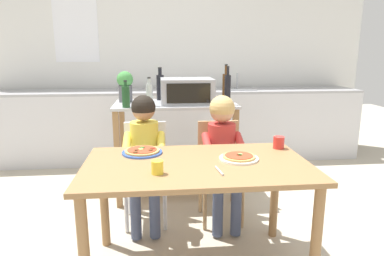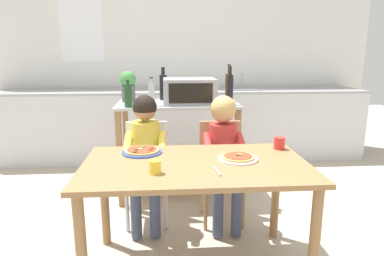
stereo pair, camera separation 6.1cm
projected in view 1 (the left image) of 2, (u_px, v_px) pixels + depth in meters
name	position (u px, v px, depth m)	size (l,w,h in m)	color
ground_plane	(184.00, 198.00, 3.30)	(10.95, 10.95, 0.00)	#B7AD99
back_wall_tiled	(173.00, 54.00, 4.65)	(5.26, 0.13, 2.70)	white
kitchen_counter	(176.00, 124.00, 4.46)	(4.74, 0.60, 1.10)	silver
kitchen_island_cart	(175.00, 134.00, 3.28)	(1.14, 0.59, 0.91)	#B7BABF
toaster_oven	(187.00, 91.00, 3.17)	(0.48, 0.38, 0.23)	#999BA0
bottle_brown_beer	(228.00, 89.00, 3.08)	(0.06, 0.06, 0.35)	black
bottle_tall_green_wine	(149.00, 94.00, 3.02)	(0.06, 0.06, 0.25)	#ADB7B2
bottle_dark_olive_oil	(160.00, 86.00, 3.38)	(0.07, 0.07, 0.32)	black
bottle_squat_spirits	(226.00, 87.00, 3.28)	(0.07, 0.07, 0.35)	#4C2D14
bottle_clear_vinegar	(126.00, 96.00, 2.93)	(0.07, 0.07, 0.23)	#1E4723
potted_herb_plant	(125.00, 85.00, 3.23)	(0.15, 0.15, 0.29)	#4C4C51
dining_table	(197.00, 178.00, 2.10)	(1.38, 0.80, 0.72)	olive
dining_chair_left	(146.00, 165.00, 2.79)	(0.36, 0.36, 0.81)	silver
dining_chair_right	(220.00, 163.00, 2.83)	(0.36, 0.36, 0.81)	tan
child_in_yellow_shirt	(144.00, 146.00, 2.63)	(0.32, 0.42, 1.04)	#424C6B
child_in_red_shirt	(223.00, 144.00, 2.67)	(0.32, 0.42, 1.03)	#424C6B
pizza_plate_blue_rimmed	(142.00, 151.00, 2.27)	(0.27, 0.27, 0.03)	#3356B7
pizza_plate_white	(239.00, 157.00, 2.14)	(0.25, 0.25, 0.03)	white
drinking_cup_red	(279.00, 143.00, 2.38)	(0.08, 0.08, 0.08)	red
drinking_cup_yellow	(157.00, 167.00, 1.88)	(0.07, 0.07, 0.08)	yellow
serving_spoon	(219.00, 171.00, 1.92)	(0.01, 0.01, 0.14)	#B7BABF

